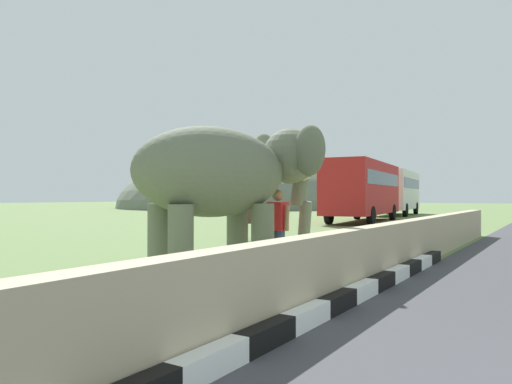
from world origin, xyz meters
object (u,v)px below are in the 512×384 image
(person_handler, at_px, (278,225))
(bus_white, at_px, (396,189))
(elephant, at_px, (228,175))
(cow_near, at_px, (250,215))
(bus_red, at_px, (363,187))

(person_handler, distance_m, bus_white, 30.86)
(elephant, height_order, cow_near, elephant)
(elephant, bearing_deg, cow_near, 30.31)
(person_handler, distance_m, cow_near, 6.78)
(bus_red, bearing_deg, elephant, -167.03)
(elephant, distance_m, cow_near, 7.49)
(person_handler, bearing_deg, cow_near, 38.35)
(bus_white, bearing_deg, elephant, -169.21)
(bus_white, xyz_separation_m, cow_near, (-24.85, -2.21, -1.21))
(elephant, bearing_deg, bus_red, 12.97)
(bus_red, xyz_separation_m, cow_near, (-13.56, -0.86, -1.21))
(person_handler, xyz_separation_m, cow_near, (5.32, 4.21, -0.06))
(elephant, xyz_separation_m, person_handler, (1.08, -0.47, -1.00))
(person_handler, relative_size, cow_near, 0.86)
(cow_near, bearing_deg, bus_red, 3.61)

